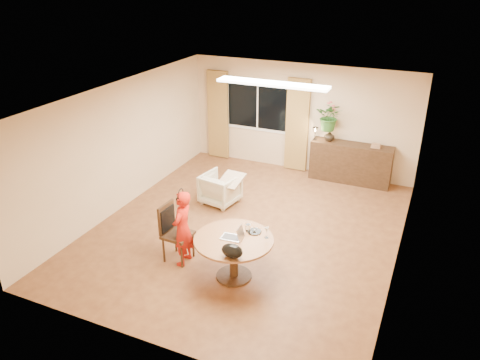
{
  "coord_description": "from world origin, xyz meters",
  "views": [
    {
      "loc": [
        3.02,
        -7.14,
        4.62
      ],
      "look_at": [
        -0.06,
        -0.2,
        1.12
      ],
      "focal_mm": 35.0,
      "sensor_mm": 36.0,
      "label": 1
    }
  ],
  "objects_px": {
    "dining_chair": "(178,233)",
    "sideboard": "(351,163)",
    "dining_table": "(234,247)",
    "armchair": "(220,189)",
    "child": "(183,228)"
  },
  "relations": [
    {
      "from": "dining_chair",
      "to": "armchair",
      "type": "relative_size",
      "value": 1.41
    },
    {
      "from": "dining_table",
      "to": "sideboard",
      "type": "bearing_deg",
      "value": 78.22
    },
    {
      "from": "child",
      "to": "sideboard",
      "type": "height_order",
      "value": "child"
    },
    {
      "from": "dining_chair",
      "to": "sideboard",
      "type": "xyz_separation_m",
      "value": [
        2.0,
        4.39,
        -0.05
      ]
    },
    {
      "from": "armchair",
      "to": "sideboard",
      "type": "relative_size",
      "value": 0.39
    },
    {
      "from": "sideboard",
      "to": "dining_chair",
      "type": "bearing_deg",
      "value": -114.54
    },
    {
      "from": "dining_table",
      "to": "armchair",
      "type": "height_order",
      "value": "dining_table"
    },
    {
      "from": "dining_table",
      "to": "armchair",
      "type": "distance_m",
      "value": 2.65
    },
    {
      "from": "dining_chair",
      "to": "child",
      "type": "xyz_separation_m",
      "value": [
        0.13,
        -0.05,
        0.15
      ]
    },
    {
      "from": "child",
      "to": "armchair",
      "type": "relative_size",
      "value": 1.84
    },
    {
      "from": "dining_chair",
      "to": "sideboard",
      "type": "distance_m",
      "value": 4.82
    },
    {
      "from": "dining_table",
      "to": "dining_chair",
      "type": "relative_size",
      "value": 1.24
    },
    {
      "from": "dining_table",
      "to": "child",
      "type": "distance_m",
      "value": 0.95
    },
    {
      "from": "dining_chair",
      "to": "child",
      "type": "bearing_deg",
      "value": -15.83
    },
    {
      "from": "dining_chair",
      "to": "sideboard",
      "type": "height_order",
      "value": "dining_chair"
    }
  ]
}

